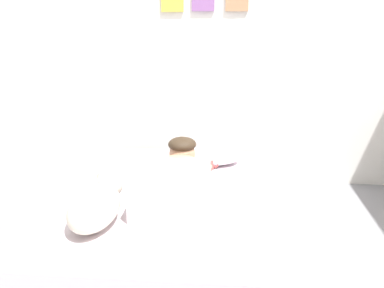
{
  "coord_description": "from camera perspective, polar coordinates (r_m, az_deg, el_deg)",
  "views": [
    {
      "loc": [
        0.23,
        -2.11,
        1.41
      ],
      "look_at": [
        -0.02,
        0.67,
        0.57
      ],
      "focal_mm": 39.73,
      "sensor_mm": 36.0,
      "label": 1
    }
  ],
  "objects": [
    {
      "name": "dog",
      "position": [
        2.4,
        -12.68,
        -7.94
      ],
      "size": [
        0.26,
        0.57,
        0.21
      ],
      "color": "beige",
      "rests_on": "bed"
    },
    {
      "name": "bed",
      "position": [
        2.81,
        -2.61,
        -9.77
      ],
      "size": [
        1.59,
        1.93,
        0.32
      ],
      "color": "#4C4742",
      "rests_on": "ground"
    },
    {
      "name": "pillow",
      "position": [
        3.28,
        1.95,
        -1.65
      ],
      "size": [
        0.52,
        0.32,
        0.11
      ],
      "primitive_type": "ellipsoid",
      "color": "silver",
      "rests_on": "bed"
    },
    {
      "name": "coffee_cup",
      "position": [
        3.15,
        2.15,
        -2.77
      ],
      "size": [
        0.12,
        0.09,
        0.07
      ],
      "color": "#D84C47",
      "rests_on": "bed"
    },
    {
      "name": "person_lying",
      "position": [
        2.71,
        -2.18,
        -4.54
      ],
      "size": [
        0.43,
        0.92,
        0.27
      ],
      "color": "silver",
      "rests_on": "bed"
    },
    {
      "name": "back_wall",
      "position": [
        3.65,
        1.63,
        14.19
      ],
      "size": [
        4.22,
        0.12,
        2.5
      ],
      "color": "silver",
      "rests_on": "ground"
    },
    {
      "name": "cell_phone",
      "position": [
        2.54,
        0.7,
        -8.54
      ],
      "size": [
        0.07,
        0.14,
        0.01
      ],
      "primitive_type": "cube",
      "color": "black",
      "rests_on": "bed"
    },
    {
      "name": "ground_plane",
      "position": [
        2.55,
        -0.93,
        -16.94
      ],
      "size": [
        12.45,
        12.45,
        0.0
      ],
      "primitive_type": "plane",
      "color": "gray"
    }
  ]
}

